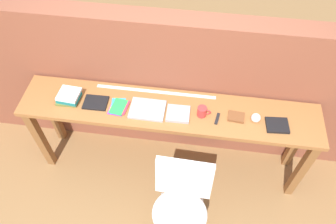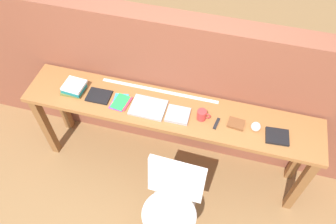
% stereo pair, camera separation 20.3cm
% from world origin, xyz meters
% --- Properties ---
extents(ground_plane, '(40.00, 40.00, 0.00)m').
position_xyz_m(ground_plane, '(0.00, 0.00, 0.00)').
color(ground_plane, olive).
extents(brick_wall_back, '(6.00, 0.20, 1.53)m').
position_xyz_m(brick_wall_back, '(0.00, 0.64, 0.77)').
color(brick_wall_back, brown).
rests_on(brick_wall_back, ground).
extents(sideboard, '(2.50, 0.44, 0.88)m').
position_xyz_m(sideboard, '(0.00, 0.30, 0.74)').
color(sideboard, '#996033').
rests_on(sideboard, ground).
extents(chair_white_moulded, '(0.45, 0.46, 0.89)m').
position_xyz_m(chair_white_moulded, '(0.18, -0.33, 0.53)').
color(chair_white_moulded, white).
rests_on(chair_white_moulded, ground).
extents(book_stack_leftmost, '(0.20, 0.18, 0.08)m').
position_xyz_m(book_stack_leftmost, '(-0.84, 0.28, 0.92)').
color(book_stack_leftmost, olive).
rests_on(book_stack_leftmost, sideboard).
extents(magazine_cycling, '(0.20, 0.16, 0.02)m').
position_xyz_m(magazine_cycling, '(-0.61, 0.28, 0.89)').
color(magazine_cycling, black).
rests_on(magazine_cycling, sideboard).
extents(pamphlet_pile_colourful, '(0.16, 0.19, 0.01)m').
position_xyz_m(pamphlet_pile_colourful, '(-0.42, 0.26, 0.89)').
color(pamphlet_pile_colourful, purple).
rests_on(pamphlet_pile_colourful, sideboard).
extents(book_open_centre, '(0.29, 0.22, 0.02)m').
position_xyz_m(book_open_centre, '(-0.17, 0.26, 0.89)').
color(book_open_centre, '#9E9EA3').
rests_on(book_open_centre, sideboard).
extents(book_grey_hardcover, '(0.19, 0.17, 0.03)m').
position_xyz_m(book_grey_hardcover, '(0.08, 0.25, 0.89)').
color(book_grey_hardcover, '#9E9EA3').
rests_on(book_grey_hardcover, sideboard).
extents(mug, '(0.11, 0.08, 0.09)m').
position_xyz_m(mug, '(0.27, 0.27, 0.92)').
color(mug, red).
rests_on(mug, sideboard).
extents(multitool_folded, '(0.04, 0.11, 0.02)m').
position_xyz_m(multitool_folded, '(0.40, 0.25, 0.89)').
color(multitool_folded, black).
rests_on(multitool_folded, sideboard).
extents(leather_journal_brown, '(0.14, 0.11, 0.02)m').
position_xyz_m(leather_journal_brown, '(0.55, 0.28, 0.89)').
color(leather_journal_brown, brown).
rests_on(leather_journal_brown, sideboard).
extents(sports_ball_small, '(0.08, 0.08, 0.08)m').
position_xyz_m(sports_ball_small, '(0.70, 0.27, 0.92)').
color(sports_ball_small, silver).
rests_on(sports_ball_small, sideboard).
extents(book_repair_rightmost, '(0.19, 0.16, 0.02)m').
position_xyz_m(book_repair_rightmost, '(0.87, 0.24, 0.89)').
color(book_repair_rightmost, black).
rests_on(book_repair_rightmost, sideboard).
extents(ruler_metal_back_edge, '(1.03, 0.03, 0.00)m').
position_xyz_m(ruler_metal_back_edge, '(-0.14, 0.47, 0.88)').
color(ruler_metal_back_edge, silver).
rests_on(ruler_metal_back_edge, sideboard).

